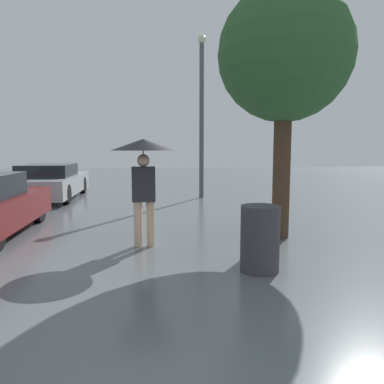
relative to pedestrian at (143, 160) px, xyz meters
The scene contains 5 objects.
pedestrian is the anchor object (origin of this frame).
parked_car_farthest 7.02m from the pedestrian, 116.20° to the left, with size 1.73×4.34×1.11m.
tree 3.03m from the pedestrian, ahead, with size 2.32×2.32×4.39m.
street_lamp 6.36m from the pedestrian, 73.35° to the left, with size 0.27×0.27×5.12m.
trash_bin 2.32m from the pedestrian, 43.34° to the right, with size 0.51×0.51×0.87m.
Camera 1 is at (-0.15, -0.61, 1.62)m, focal length 35.00 mm.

